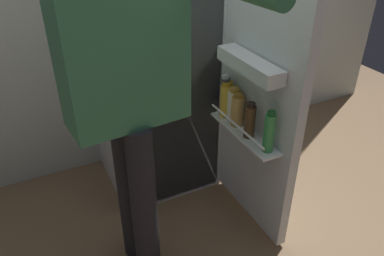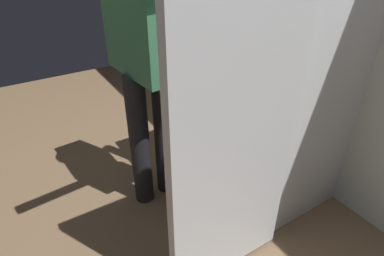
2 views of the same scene
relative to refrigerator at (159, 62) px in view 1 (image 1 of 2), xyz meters
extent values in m
plane|color=brown|center=(-0.03, -0.50, -0.83)|extent=(5.71, 5.71, 0.00)
cube|color=silver|center=(-0.03, 0.06, 0.00)|extent=(0.65, 0.61, 1.67)
cube|color=white|center=(-0.03, -0.25, 0.00)|extent=(0.61, 0.01, 1.63)
cube|color=white|center=(-0.03, -0.20, -0.05)|extent=(0.57, 0.09, 0.01)
cube|color=silver|center=(0.32, -0.56, -0.01)|extent=(0.05, 0.63, 1.59)
cube|color=white|center=(0.24, -0.56, -0.23)|extent=(0.11, 0.51, 0.01)
cylinder|color=silver|center=(0.19, -0.56, -0.17)|extent=(0.01, 0.49, 0.01)
cube|color=white|center=(0.24, -0.56, 0.15)|extent=(0.10, 0.43, 0.07)
cylinder|color=gold|center=(0.24, -0.37, -0.14)|extent=(0.07, 0.07, 0.19)
cylinder|color=#BC8419|center=(0.24, -0.37, -0.03)|extent=(0.06, 0.06, 0.02)
cylinder|color=tan|center=(0.24, -0.48, -0.15)|extent=(0.07, 0.07, 0.17)
cylinder|color=#996623|center=(0.24, -0.48, -0.05)|extent=(0.05, 0.05, 0.02)
cylinder|color=brown|center=(0.23, -0.61, -0.14)|extent=(0.06, 0.06, 0.17)
cylinder|color=black|center=(0.23, -0.61, -0.04)|extent=(0.04, 0.04, 0.02)
cylinder|color=green|center=(0.24, -0.76, -0.13)|extent=(0.05, 0.05, 0.20)
cylinder|color=#195B28|center=(0.24, -0.76, -0.02)|extent=(0.04, 0.04, 0.02)
cylinder|color=#EDE5CC|center=(0.25, -0.43, -0.14)|extent=(0.07, 0.07, 0.18)
cylinder|color=#B78933|center=(0.25, -0.43, -0.04)|extent=(0.06, 0.06, 0.02)
cylinder|color=#333842|center=(0.24, -0.35, -0.12)|extent=(0.06, 0.06, 0.22)
cylinder|color=silver|center=(0.24, -0.35, 0.00)|extent=(0.04, 0.04, 0.02)
cylinder|color=black|center=(-0.39, -0.53, -0.40)|extent=(0.12, 0.12, 0.87)
cylinder|color=black|center=(-0.38, -0.70, -0.40)|extent=(0.12, 0.12, 0.87)
cube|color=#3D7F56|center=(-0.39, -0.62, 0.34)|extent=(0.49, 0.26, 0.61)
cylinder|color=#3D7F56|center=(-0.41, -0.38, 0.32)|extent=(0.08, 0.08, 0.58)
camera|label=1|loc=(-0.76, -1.96, 0.83)|focal=35.64mm
camera|label=2|loc=(1.14, -1.29, 0.69)|focal=30.06mm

